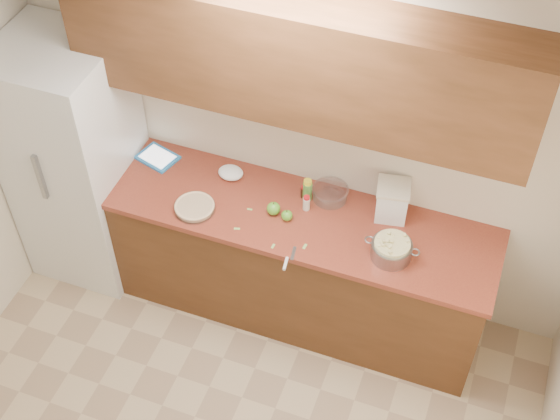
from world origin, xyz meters
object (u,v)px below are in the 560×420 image
(colander, at_px, (391,249))
(flour_canister, at_px, (392,200))
(tablet, at_px, (158,157))
(pie, at_px, (195,207))

(colander, height_order, flour_canister, flour_canister)
(colander, relative_size, flour_canister, 1.35)
(colander, xyz_separation_m, flour_canister, (-0.09, 0.32, 0.06))
(flour_canister, xyz_separation_m, tablet, (-1.55, -0.04, -0.11))
(pie, distance_m, flour_canister, 1.20)
(flour_canister, bearing_deg, colander, -74.99)
(flour_canister, bearing_deg, pie, -161.79)
(colander, height_order, tablet, colander)
(pie, bearing_deg, tablet, 141.34)
(pie, distance_m, tablet, 0.54)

